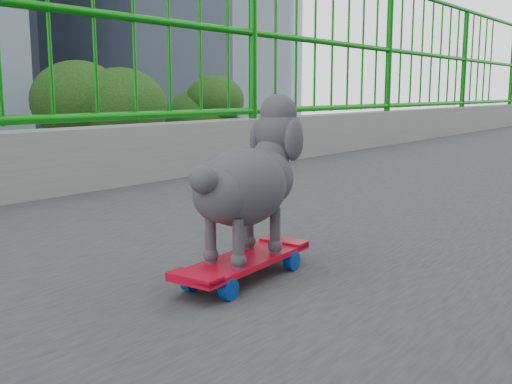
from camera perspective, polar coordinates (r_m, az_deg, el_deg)
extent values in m
cube|color=#2D2D2F|center=(1.71, -4.94, -15.52)|extent=(3.00, 24.00, 0.50)
cylinder|color=black|center=(35.08, -14.25, -0.62)|extent=(0.44, 0.44, 3.01)
ellipsoid|color=#0F380F|center=(34.65, -14.50, 5.30)|extent=(5.00, 5.00, 4.25)
cylinder|color=black|center=(40.15, -4.87, 0.71)|extent=(0.44, 0.44, 2.77)
ellipsoid|color=#0F380F|center=(39.79, -4.94, 5.34)|extent=(4.40, 4.40, 3.74)
cube|color=red|center=(1.52, -1.16, -6.53)|extent=(0.16, 0.45, 0.01)
cube|color=#99999E|center=(1.42, -4.50, -8.46)|extent=(0.08, 0.03, 0.02)
cylinder|color=#07349E|center=(1.45, -6.26, -8.39)|extent=(0.03, 0.05, 0.05)
sphere|color=yellow|center=(1.45, -6.26, -8.39)|extent=(0.02, 0.02, 0.02)
cylinder|color=#07349E|center=(1.39, -2.63, -9.24)|extent=(0.03, 0.05, 0.05)
sphere|color=yellow|center=(1.39, -2.63, -9.24)|extent=(0.02, 0.02, 0.02)
cube|color=#99999E|center=(1.64, 1.70, -5.95)|extent=(0.08, 0.03, 0.02)
cylinder|color=#07349E|center=(1.67, 0.05, -5.97)|extent=(0.03, 0.05, 0.05)
sphere|color=yellow|center=(1.67, 0.05, -5.97)|extent=(0.02, 0.02, 0.02)
cylinder|color=#07349E|center=(1.61, 3.42, -6.56)|extent=(0.03, 0.05, 0.05)
sphere|color=yellow|center=(1.61, 3.42, -6.56)|extent=(0.02, 0.02, 0.02)
ellipsoid|color=#2D2B30|center=(1.48, -1.19, 0.48)|extent=(0.20, 0.30, 0.19)
sphere|color=#2D2B30|center=(1.60, 2.16, 5.65)|extent=(0.13, 0.13, 0.13)
sphere|color=black|center=(1.67, 3.70, 5.24)|extent=(0.02, 0.02, 0.02)
sphere|color=#2D2B30|center=(1.35, -5.05, 1.16)|extent=(0.06, 0.06, 0.06)
cylinder|color=#2D2B30|center=(1.59, -0.71, -3.29)|extent=(0.03, 0.03, 0.12)
cylinder|color=#2D2B30|center=(1.55, 1.83, -3.67)|extent=(0.03, 0.03, 0.12)
cylinder|color=#2D2B30|center=(1.46, -4.35, -4.45)|extent=(0.03, 0.03, 0.12)
cylinder|color=#2D2B30|center=(1.41, -1.70, -4.91)|extent=(0.03, 0.03, 0.12)
imported|color=red|center=(20.05, 15.18, -10.70)|extent=(1.59, 3.95, 1.35)
imported|color=silver|center=(19.24, 3.01, -11.05)|extent=(1.55, 4.45, 1.47)
imported|color=red|center=(23.81, -8.71, -7.17)|extent=(1.96, 4.82, 1.40)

